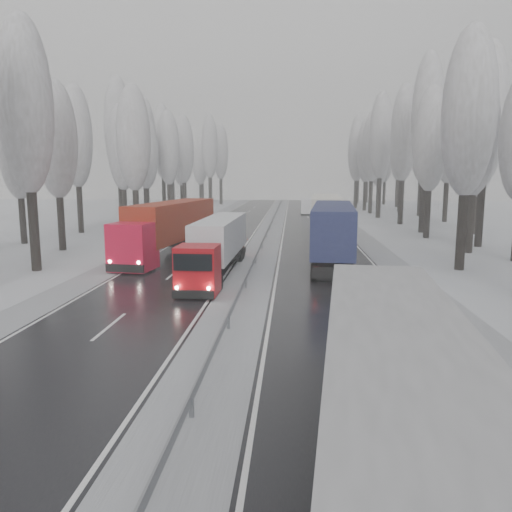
# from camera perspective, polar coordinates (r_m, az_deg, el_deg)

# --- Properties ---
(carriageway_right) EXTENTS (7.50, 200.00, 0.03)m
(carriageway_right) POSITION_cam_1_polar(r_m,az_deg,el_deg) (39.19, 7.84, -0.54)
(carriageway_right) COLOR black
(carriageway_right) RESTS_ON ground
(carriageway_left) EXTENTS (7.50, 200.00, 0.03)m
(carriageway_left) POSITION_cam_1_polar(r_m,az_deg,el_deg) (39.90, -7.38, -0.36)
(carriageway_left) COLOR black
(carriageway_left) RESTS_ON ground
(median_slush) EXTENTS (3.00, 200.00, 0.04)m
(median_slush) POSITION_cam_1_polar(r_m,az_deg,el_deg) (39.20, 0.16, -0.45)
(median_slush) COLOR #A3A6AB
(median_slush) RESTS_ON ground
(shoulder_right) EXTENTS (2.40, 200.00, 0.04)m
(shoulder_right) POSITION_cam_1_polar(r_m,az_deg,el_deg) (39.82, 14.97, -0.61)
(shoulder_right) COLOR #A3A6AB
(shoulder_right) RESTS_ON ground
(shoulder_left) EXTENTS (2.40, 200.00, 0.04)m
(shoulder_left) POSITION_cam_1_polar(r_m,az_deg,el_deg) (41.17, -14.15, -0.26)
(shoulder_left) COLOR #A3A6AB
(shoulder_left) RESTS_ON ground
(median_guardrail) EXTENTS (0.12, 200.00, 0.76)m
(median_guardrail) POSITION_cam_1_polar(r_m,az_deg,el_deg) (39.09, 0.16, 0.39)
(median_guardrail) COLOR slate
(median_guardrail) RESTS_ON ground
(tree_18) EXTENTS (3.60, 3.60, 16.58)m
(tree_18) POSITION_cam_1_polar(r_m,az_deg,el_deg) (37.74, 23.18, 14.75)
(tree_18) COLOR black
(tree_18) RESTS_ON ground
(tree_20) EXTENTS (3.60, 3.60, 15.71)m
(tree_20) POSITION_cam_1_polar(r_m,az_deg,el_deg) (46.44, 23.88, 12.82)
(tree_20) COLOR black
(tree_20) RESTS_ON ground
(tree_21) EXTENTS (3.60, 3.60, 18.62)m
(tree_21) POSITION_cam_1_polar(r_m,az_deg,el_deg) (51.11, 24.90, 14.44)
(tree_21) COLOR black
(tree_21) RESTS_ON ground
(tree_22) EXTENTS (3.60, 3.60, 15.86)m
(tree_22) POSITION_cam_1_polar(r_m,az_deg,el_deg) (56.15, 19.39, 12.40)
(tree_22) COLOR black
(tree_22) RESTS_ON ground
(tree_23) EXTENTS (3.60, 3.60, 13.55)m
(tree_23) POSITION_cam_1_polar(r_m,az_deg,el_deg) (61.76, 24.06, 10.41)
(tree_23) COLOR black
(tree_23) RESTS_ON ground
(tree_24) EXTENTS (3.60, 3.60, 20.49)m
(tree_24) POSITION_cam_1_polar(r_m,az_deg,el_deg) (61.86, 19.00, 14.81)
(tree_24) COLOR black
(tree_24) RESTS_ON ground
(tree_25) EXTENTS (3.60, 3.60, 19.44)m
(tree_25) POSITION_cam_1_polar(r_m,az_deg,el_deg) (67.59, 23.92, 13.43)
(tree_25) COLOR black
(tree_25) RESTS_ON ground
(tree_26) EXTENTS (3.60, 3.60, 18.78)m
(tree_26) POSITION_cam_1_polar(r_m,az_deg,el_deg) (71.62, 16.56, 13.21)
(tree_26) COLOR black
(tree_26) RESTS_ON ground
(tree_27) EXTENTS (3.60, 3.60, 17.62)m
(tree_27) POSITION_cam_1_polar(r_m,az_deg,el_deg) (77.20, 21.20, 12.10)
(tree_27) COLOR black
(tree_27) RESTS_ON ground
(tree_28) EXTENTS (3.60, 3.60, 19.62)m
(tree_28) POSITION_cam_1_polar(r_m,az_deg,el_deg) (81.90, 14.09, 13.12)
(tree_28) COLOR black
(tree_28) RESTS_ON ground
(tree_29) EXTENTS (3.60, 3.60, 18.11)m
(tree_29) POSITION_cam_1_polar(r_m,az_deg,el_deg) (87.25, 18.49, 12.03)
(tree_29) COLOR black
(tree_29) RESTS_ON ground
(tree_30) EXTENTS (3.60, 3.60, 17.86)m
(tree_30) POSITION_cam_1_polar(r_m,az_deg,el_deg) (91.46, 13.15, 12.00)
(tree_30) COLOR black
(tree_30) RESTS_ON ground
(tree_31) EXTENTS (3.60, 3.60, 18.58)m
(tree_31) POSITION_cam_1_polar(r_m,az_deg,el_deg) (96.48, 16.33, 11.98)
(tree_31) COLOR black
(tree_31) RESTS_ON ground
(tree_32) EXTENTS (3.60, 3.60, 17.33)m
(tree_32) POSITION_cam_1_polar(r_m,az_deg,el_deg) (98.87, 12.49, 11.59)
(tree_32) COLOR black
(tree_32) RESTS_ON ground
(tree_33) EXTENTS (3.60, 3.60, 14.33)m
(tree_33) POSITION_cam_1_polar(r_m,az_deg,el_deg) (103.23, 13.89, 10.36)
(tree_33) COLOR black
(tree_33) RESTS_ON ground
(tree_34) EXTENTS (3.60, 3.60, 17.63)m
(tree_34) POSITION_cam_1_polar(r_m,az_deg,el_deg) (105.80, 11.45, 11.55)
(tree_34) COLOR black
(tree_34) RESTS_ON ground
(tree_35) EXTENTS (3.60, 3.60, 18.25)m
(tree_35) POSITION_cam_1_polar(r_m,az_deg,el_deg) (111.26, 15.99, 11.46)
(tree_35) COLOR black
(tree_35) RESTS_ON ground
(tree_36) EXTENTS (3.60, 3.60, 20.23)m
(tree_36) POSITION_cam_1_polar(r_m,az_deg,el_deg) (115.80, 11.50, 12.14)
(tree_36) COLOR black
(tree_36) RESTS_ON ground
(tree_37) EXTENTS (3.60, 3.60, 16.37)m
(tree_37) POSITION_cam_1_polar(r_m,az_deg,el_deg) (120.69, 14.57, 10.74)
(tree_37) COLOR black
(tree_37) RESTS_ON ground
(tree_38) EXTENTS (3.60, 3.60, 17.97)m
(tree_38) POSITION_cam_1_polar(r_m,az_deg,el_deg) (126.41, 11.64, 11.22)
(tree_38) COLOR black
(tree_38) RESTS_ON ground
(tree_39) EXTENTS (3.60, 3.60, 16.19)m
(tree_39) POSITION_cam_1_polar(r_m,az_deg,el_deg) (130.72, 12.64, 10.61)
(tree_39) COLOR black
(tree_39) RESTS_ON ground
(tree_58) EXTENTS (3.60, 3.60, 17.21)m
(tree_58) POSITION_cam_1_polar(r_m,az_deg,el_deg) (37.88, -24.86, 15.23)
(tree_58) COLOR black
(tree_58) RESTS_ON ground
(tree_60) EXTENTS (3.60, 3.60, 14.84)m
(tree_60) POSITION_cam_1_polar(r_m,az_deg,el_deg) (47.48, -21.87, 12.17)
(tree_60) COLOR black
(tree_60) RESTS_ON ground
(tree_61) EXTENTS (3.60, 3.60, 13.95)m
(tree_61) POSITION_cam_1_polar(r_m,az_deg,el_deg) (53.65, -25.59, 10.89)
(tree_61) COLOR black
(tree_61) RESTS_ON ground
(tree_62) EXTENTS (3.60, 3.60, 16.04)m
(tree_62) POSITION_cam_1_polar(r_m,az_deg,el_deg) (55.00, -13.82, 12.84)
(tree_62) COLOR black
(tree_62) RESTS_ON ground
(tree_63) EXTENTS (3.60, 3.60, 16.88)m
(tree_63) POSITION_cam_1_polar(r_m,az_deg,el_deg) (61.55, -19.87, 12.65)
(tree_63) COLOR black
(tree_63) RESTS_ON ground
(tree_64) EXTENTS (3.60, 3.60, 15.42)m
(tree_64) POSITION_cam_1_polar(r_m,az_deg,el_deg) (64.84, -15.04, 11.84)
(tree_64) COLOR black
(tree_64) RESTS_ON ground
(tree_65) EXTENTS (3.60, 3.60, 19.48)m
(tree_65) POSITION_cam_1_polar(r_m,az_deg,el_deg) (69.38, -15.47, 13.76)
(tree_65) COLOR black
(tree_65) RESTS_ON ground
(tree_66) EXTENTS (3.60, 3.60, 15.23)m
(tree_66) POSITION_cam_1_polar(r_m,az_deg,el_deg) (73.98, -12.49, 11.46)
(tree_66) COLOR black
(tree_66) RESTS_ON ground
(tree_67) EXTENTS (3.60, 3.60, 17.09)m
(tree_67) POSITION_cam_1_polar(r_m,az_deg,el_deg) (78.26, -12.66, 12.19)
(tree_67) COLOR black
(tree_67) RESTS_ON ground
(tree_68) EXTENTS (3.60, 3.60, 16.65)m
(tree_68) POSITION_cam_1_polar(r_m,az_deg,el_deg) (80.13, -10.00, 11.99)
(tree_68) COLOR black
(tree_68) RESTS_ON ground
(tree_69) EXTENTS (3.60, 3.60, 19.35)m
(tree_69) POSITION_cam_1_polar(r_m,az_deg,el_deg) (85.36, -12.60, 12.88)
(tree_69) COLOR black
(tree_69) RESTS_ON ground
(tree_70) EXTENTS (3.60, 3.60, 17.09)m
(tree_70) POSITION_cam_1_polar(r_m,az_deg,el_deg) (89.90, -8.26, 11.88)
(tree_70) COLOR black
(tree_70) RESTS_ON ground
(tree_71) EXTENTS (3.60, 3.60, 19.61)m
(tree_71) POSITION_cam_1_polar(r_m,az_deg,el_deg) (94.97, -10.63, 12.64)
(tree_71) COLOR black
(tree_71) RESTS_ON ground
(tree_72) EXTENTS (3.60, 3.60, 15.11)m
(tree_72) POSITION_cam_1_polar(r_m,az_deg,el_deg) (99.52, -8.57, 10.87)
(tree_72) COLOR black
(tree_72) RESTS_ON ground
(tree_73) EXTENTS (3.60, 3.60, 17.22)m
(tree_73) POSITION_cam_1_polar(r_m,az_deg,el_deg) (104.12, -9.68, 11.50)
(tree_73) COLOR black
(tree_73) RESTS_ON ground
(tree_74) EXTENTS (3.60, 3.60, 19.68)m
(tree_74) POSITION_cam_1_polar(r_m,az_deg,el_deg) (109.51, -5.33, 12.29)
(tree_74) COLOR black
(tree_74) RESTS_ON ground
(tree_75) EXTENTS (3.60, 3.60, 18.60)m
(tree_75) POSITION_cam_1_polar(r_m,az_deg,el_deg) (115.20, -9.57, 11.70)
(tree_75) COLOR black
(tree_75) RESTS_ON ground
(tree_76) EXTENTS (3.60, 3.60, 18.55)m
(tree_76) POSITION_cam_1_polar(r_m,az_deg,el_deg) (118.59, -4.07, 11.71)
(tree_76) COLOR black
(tree_76) RESTS_ON ground
(tree_77) EXTENTS (3.60, 3.60, 14.32)m
(tree_77) POSITION_cam_1_polar(r_m,az_deg,el_deg) (123.35, -6.41, 10.32)
(tree_77) COLOR black
(tree_77) RESTS_ON ground
(tree_78) EXTENTS (3.60, 3.60, 19.55)m
(tree_78) POSITION_cam_1_polar(r_m,az_deg,el_deg) (125.66, -5.26, 11.83)
(tree_78) COLOR black
(tree_78) RESTS_ON ground
(tree_79) EXTENTS (3.60, 3.60, 17.07)m
(tree_79) POSITION_cam_1_polar(r_m,az_deg,el_deg) (130.00, -6.19, 11.03)
(tree_79) COLOR black
(tree_79) RESTS_ON ground
(truck_grey_tarp) EXTENTS (3.93, 15.63, 3.98)m
(truck_grey_tarp) POSITION_cam_1_polar(r_m,az_deg,el_deg) (10.30, 15.35, -15.30)
(truck_grey_tarp) COLOR #515156
(truck_grey_tarp) RESTS_ON ground
(truck_blue_box) EXTENTS (4.04, 17.51, 4.46)m
(truck_blue_box) POSITION_cam_1_polar(r_m,az_deg,el_deg) (37.96, 8.76, 3.07)
(truck_blue_box) COLOR #1B2143
(truck_blue_box) RESTS_ON ground
(truck_cream_box) EXTENTS (3.63, 17.78, 4.53)m
(truck_cream_box) POSITION_cam_1_polar(r_m,az_deg,el_deg) (52.40, 7.97, 4.77)
(truck_cream_box) COLOR #A9A296
(truck_cream_box) RESTS_ON ground
(box_truck_distant) EXTENTS (2.21, 7.00, 2.60)m
(box_truck_distant) POSITION_cam_1_polar(r_m,az_deg,el_deg) (88.39, 5.85, 5.69)
(box_truck_distant) COLOR silver
(box_truck_distant) RESTS_ON ground
(truck_red_white) EXTENTS (2.53, 14.29, 3.65)m
(truck_red_white) POSITION_cam_1_polar(r_m,az_deg,el_deg) (33.82, -4.36, 1.62)
(truck_red_white) COLOR #A80910
(truck_red_white) RESTS_ON ground
(truck_red_red) EXTENTS (4.94, 17.38, 4.42)m
(truck_red_red) POSITION_cam_1_polar(r_m,az_deg,el_deg) (41.21, -9.91, 3.48)
(truck_red_red) COLOR red
(truck_red_red) RESTS_ON ground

